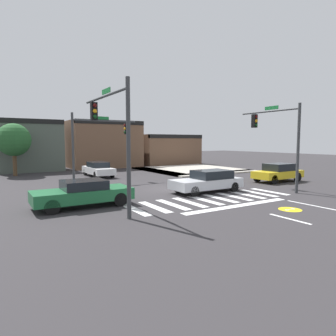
{
  "coord_description": "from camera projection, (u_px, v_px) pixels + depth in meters",
  "views": [
    {
      "loc": [
        -10.82,
        -17.24,
        3.29
      ],
      "look_at": [
        -0.46,
        -0.46,
        1.49
      ],
      "focal_mm": 31.69,
      "sensor_mm": 36.0,
      "label": 1
    }
  ],
  "objects": [
    {
      "name": "car_silver",
      "position": [
        208.0,
        181.0,
        19.09
      ],
      "size": [
        4.72,
        1.9,
        1.4
      ],
      "rotation": [
        0.0,
        0.0,
        3.14
      ],
      "color": "#B7BABF",
      "rests_on": "ground_plane"
    },
    {
      "name": "curb_corner_northeast",
      "position": [
        190.0,
        170.0,
        32.99
      ],
      "size": [
        10.0,
        10.6,
        0.15
      ],
      "color": "#B2AA9E",
      "rests_on": "ground_plane"
    },
    {
      "name": "roadside_tree",
      "position": [
        14.0,
        140.0,
        27.68
      ],
      "size": [
        3.07,
        3.07,
        4.93
      ],
      "color": "#4C3823",
      "rests_on": "ground_plane"
    },
    {
      "name": "bike_detector_marking",
      "position": [
        290.0,
        209.0,
        14.25
      ],
      "size": [
        1.08,
        1.08,
        0.01
      ],
      "color": "yellow",
      "rests_on": "ground_plane"
    },
    {
      "name": "storefront_row",
      "position": [
        109.0,
        146.0,
        37.95
      ],
      "size": [
        25.33,
        6.94,
        5.74
      ],
      "color": "#4C564C",
      "rests_on": "ground_plane"
    },
    {
      "name": "car_green",
      "position": [
        83.0,
        193.0,
        14.79
      ],
      "size": [
        4.79,
        1.94,
        1.34
      ],
      "rotation": [
        0.0,
        0.0,
        3.14
      ],
      "color": "#1E6638",
      "rests_on": "ground_plane"
    },
    {
      "name": "traffic_signal_southeast",
      "position": [
        277.0,
        131.0,
        19.76
      ],
      "size": [
        0.32,
        4.81,
        5.64
      ],
      "rotation": [
        0.0,
        0.0,
        1.57
      ],
      "color": "#383A3D",
      "rests_on": "ground_plane"
    },
    {
      "name": "ground_plane",
      "position": [
        170.0,
        188.0,
        20.57
      ],
      "size": [
        120.0,
        120.0,
        0.0
      ],
      "primitive_type": "plane",
      "color": "#302D30"
    },
    {
      "name": "crosswalk_near",
      "position": [
        212.0,
        199.0,
        16.76
      ],
      "size": [
        10.08,
        2.9,
        0.01
      ],
      "color": "silver",
      "rests_on": "ground_plane"
    },
    {
      "name": "traffic_signal_southwest",
      "position": [
        111.0,
        123.0,
        13.87
      ],
      "size": [
        0.32,
        5.7,
        5.89
      ],
      "rotation": [
        0.0,
        0.0,
        1.57
      ],
      "color": "#383A3D",
      "rests_on": "ground_plane"
    },
    {
      "name": "traffic_signal_northwest",
      "position": [
        99.0,
        136.0,
        23.59
      ],
      "size": [
        5.33,
        0.32,
        5.44
      ],
      "color": "#383A3D",
      "rests_on": "ground_plane"
    },
    {
      "name": "car_white",
      "position": [
        98.0,
        169.0,
        27.46
      ],
      "size": [
        1.73,
        4.69,
        1.35
      ],
      "rotation": [
        0.0,
        0.0,
        -1.57
      ],
      "color": "white",
      "rests_on": "ground_plane"
    },
    {
      "name": "car_yellow",
      "position": [
        278.0,
        172.0,
        23.94
      ],
      "size": [
        4.29,
        1.82,
        1.47
      ],
      "rotation": [
        0.0,
        0.0,
        3.14
      ],
      "color": "gold",
      "rests_on": "ground_plane"
    }
  ]
}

